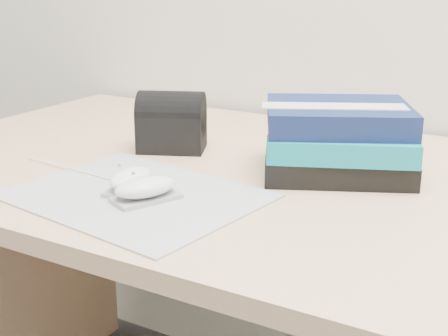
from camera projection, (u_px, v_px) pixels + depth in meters
The scene contains 7 objects.
desk at pixel (318, 288), 1.17m from camera, with size 1.60×0.80×0.73m.
mousepad at pixel (135, 195), 0.97m from camera, with size 0.37×0.29×0.00m, color gray.
mouse_rear at pixel (131, 179), 0.98m from camera, with size 0.07×0.10×0.04m.
mouse_front at pixel (146, 189), 0.94m from camera, with size 0.09×0.11×0.04m.
usb_cable at pixel (69, 168), 1.09m from camera, with size 0.00×0.00×0.22m, color white.
book_stack at pixel (338, 140), 1.06m from camera, with size 0.30×0.28×0.12m.
pouch at pixel (172, 122), 1.20m from camera, with size 0.15×0.13×0.12m.
Camera 1 is at (0.37, 0.65, 1.07)m, focal length 50.00 mm.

